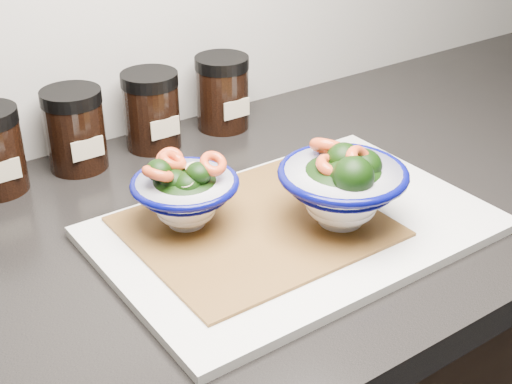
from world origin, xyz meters
TOP-DOWN VIEW (x-y plane):
  - countertop at (0.00, 1.45)m, footprint 3.50×0.60m
  - cutting_board at (0.08, 1.38)m, footprint 0.45×0.30m
  - bamboo_mat at (0.03, 1.40)m, footprint 0.28×0.24m
  - bowl_left at (-0.03, 1.45)m, footprint 0.13×0.13m
  - bowl_right at (0.12, 1.35)m, footprint 0.15×0.15m
  - spice_jar_c at (-0.06, 1.69)m, footprint 0.08×0.08m
  - spice_jar_d at (0.05, 1.69)m, footprint 0.08×0.08m
  - spice_jar_e at (0.17, 1.69)m, footprint 0.08×0.08m

SIDE VIEW (x-z plane):
  - countertop at x=0.00m, z-range 0.86..0.90m
  - cutting_board at x=0.08m, z-range 0.90..0.91m
  - bamboo_mat at x=0.03m, z-range 0.91..0.92m
  - bowl_left at x=-0.03m, z-range 0.91..1.00m
  - spice_jar_c at x=-0.06m, z-range 0.90..1.01m
  - spice_jar_d at x=0.05m, z-range 0.90..1.01m
  - spice_jar_e at x=0.17m, z-range 0.90..1.01m
  - bowl_right at x=0.12m, z-range 0.91..1.02m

